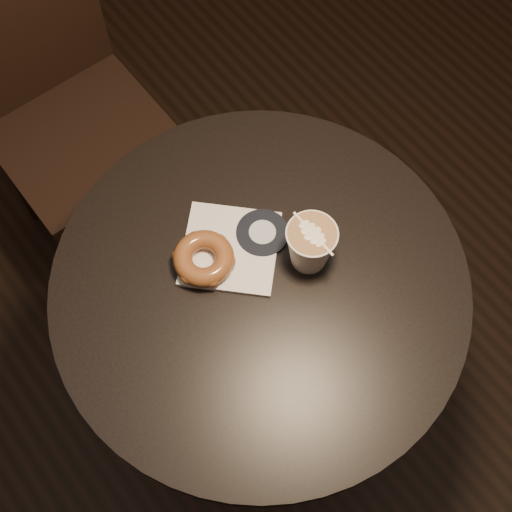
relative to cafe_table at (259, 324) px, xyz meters
The scene contains 5 objects.
cafe_table is the anchor object (origin of this frame).
chair 0.74m from the cafe_table, 91.46° to the left, with size 0.38×0.38×0.97m.
pastry_bag 0.22m from the cafe_table, 91.21° to the left, with size 0.16×0.16×0.01m, color silver.
doughnut 0.24m from the cafe_table, 122.22° to the left, with size 0.10×0.10×0.03m, color brown.
latte_cup 0.26m from the cafe_table, ahead, with size 0.08×0.08×0.09m, color white, non-canonical shape.
Camera 1 is at (-0.29, -0.36, 1.83)m, focal length 50.00 mm.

